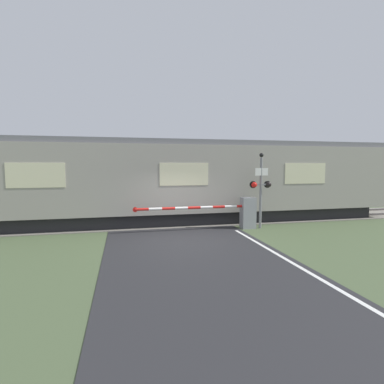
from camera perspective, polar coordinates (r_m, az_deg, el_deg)
ground_plane at (r=11.08m, az=-1.80°, el=-9.14°), size 80.00×80.00×0.00m
track_bed at (r=14.53m, az=-4.55°, el=-5.62°), size 36.00×3.20×0.13m
train at (r=14.37m, az=-2.67°, el=2.14°), size 21.31×2.99×3.87m
crossing_barrier at (r=13.07m, az=9.23°, el=-3.80°), size 5.20×0.44×1.34m
signal_post at (r=13.20m, az=13.01°, el=1.20°), size 0.97×0.26×3.25m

